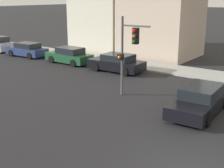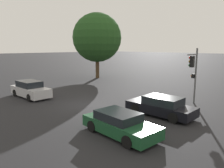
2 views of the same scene
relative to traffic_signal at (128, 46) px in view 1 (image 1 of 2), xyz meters
name	(u,v)px [view 1 (image 1 of 2)]	position (x,y,z in m)	size (l,w,h in m)	color
traffic_signal	(128,46)	(0.00, 0.00, 0.00)	(0.62, 1.89, 4.60)	#515456
crossing_car_0	(200,100)	(-0.06, -4.40, -2.31)	(4.85, 2.12, 1.35)	black
parked_car_0	(117,63)	(4.73, 4.12, -2.31)	(2.12, 4.37, 1.36)	black
parked_car_1	(69,56)	(4.75, 9.19, -2.31)	(1.92, 4.30, 1.39)	#194728
parked_car_2	(27,50)	(4.69, 14.70, -2.33)	(1.99, 4.27, 1.33)	navy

